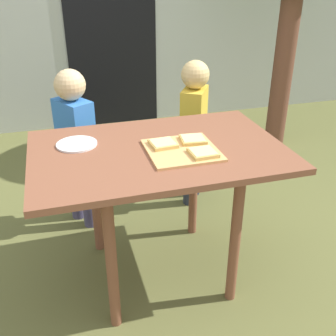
{
  "coord_description": "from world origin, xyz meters",
  "views": [
    {
      "loc": [
        -0.44,
        -1.69,
        1.56
      ],
      "look_at": [
        0.05,
        0.0,
        0.65
      ],
      "focal_mm": 42.63,
      "sensor_mm": 36.0,
      "label": 1
    }
  ],
  "objects_px": {
    "cutting_board": "(182,150)",
    "pizza_slice_far_left": "(163,144)",
    "pizza_slice_far_right": "(193,139)",
    "dining_table": "(158,166)",
    "child_left": "(76,139)",
    "pizza_slice_near_right": "(203,153)",
    "plate_white_left": "(77,144)",
    "child_right": "(194,123)"
  },
  "relations": [
    {
      "from": "dining_table",
      "to": "cutting_board",
      "type": "bearing_deg",
      "value": -33.8
    },
    {
      "from": "pizza_slice_near_right",
      "to": "plate_white_left",
      "type": "distance_m",
      "value": 0.62
    },
    {
      "from": "pizza_slice_far_left",
      "to": "plate_white_left",
      "type": "distance_m",
      "value": 0.43
    },
    {
      "from": "dining_table",
      "to": "child_left",
      "type": "relative_size",
      "value": 1.19
    },
    {
      "from": "pizza_slice_near_right",
      "to": "child_left",
      "type": "bearing_deg",
      "value": 124.5
    },
    {
      "from": "child_right",
      "to": "pizza_slice_far_left",
      "type": "bearing_deg",
      "value": -120.51
    },
    {
      "from": "cutting_board",
      "to": "pizza_slice_near_right",
      "type": "xyz_separation_m",
      "value": [
        0.07,
        -0.08,
        0.02
      ]
    },
    {
      "from": "plate_white_left",
      "to": "child_left",
      "type": "xyz_separation_m",
      "value": [
        0.02,
        0.47,
        -0.17
      ]
    },
    {
      "from": "pizza_slice_near_right",
      "to": "child_right",
      "type": "relative_size",
      "value": 0.12
    },
    {
      "from": "pizza_slice_near_right",
      "to": "child_left",
      "type": "xyz_separation_m",
      "value": [
        -0.53,
        0.77,
        -0.18
      ]
    },
    {
      "from": "dining_table",
      "to": "child_right",
      "type": "relative_size",
      "value": 1.2
    },
    {
      "from": "pizza_slice_near_right",
      "to": "pizza_slice_far_left",
      "type": "bearing_deg",
      "value": 134.71
    },
    {
      "from": "cutting_board",
      "to": "pizza_slice_far_left",
      "type": "relative_size",
      "value": 2.55
    },
    {
      "from": "cutting_board",
      "to": "child_right",
      "type": "height_order",
      "value": "child_right"
    },
    {
      "from": "pizza_slice_far_right",
      "to": "child_left",
      "type": "height_order",
      "value": "child_left"
    },
    {
      "from": "pizza_slice_near_right",
      "to": "pizza_slice_far_right",
      "type": "relative_size",
      "value": 0.93
    },
    {
      "from": "cutting_board",
      "to": "pizza_slice_near_right",
      "type": "height_order",
      "value": "pizza_slice_near_right"
    },
    {
      "from": "child_right",
      "to": "cutting_board",
      "type": "bearing_deg",
      "value": -113.76
    },
    {
      "from": "pizza_slice_far_left",
      "to": "plate_white_left",
      "type": "relative_size",
      "value": 0.65
    },
    {
      "from": "dining_table",
      "to": "pizza_slice_far_right",
      "type": "bearing_deg",
      "value": 2.64
    },
    {
      "from": "pizza_slice_far_left",
      "to": "child_right",
      "type": "relative_size",
      "value": 0.13
    },
    {
      "from": "cutting_board",
      "to": "pizza_slice_far_right",
      "type": "xyz_separation_m",
      "value": [
        0.08,
        0.07,
        0.02
      ]
    },
    {
      "from": "pizza_slice_far_left",
      "to": "cutting_board",
      "type": "bearing_deg",
      "value": -41.91
    },
    {
      "from": "dining_table",
      "to": "pizza_slice_far_left",
      "type": "bearing_deg",
      "value": 0.72
    },
    {
      "from": "plate_white_left",
      "to": "child_left",
      "type": "bearing_deg",
      "value": 87.92
    },
    {
      "from": "dining_table",
      "to": "pizza_slice_near_right",
      "type": "distance_m",
      "value": 0.26
    },
    {
      "from": "pizza_slice_far_right",
      "to": "child_left",
      "type": "relative_size",
      "value": 0.13
    },
    {
      "from": "cutting_board",
      "to": "child_left",
      "type": "distance_m",
      "value": 0.84
    },
    {
      "from": "dining_table",
      "to": "child_right",
      "type": "bearing_deg",
      "value": 58.0
    },
    {
      "from": "pizza_slice_near_right",
      "to": "cutting_board",
      "type": "bearing_deg",
      "value": 131.7
    },
    {
      "from": "cutting_board",
      "to": "pizza_slice_far_right",
      "type": "distance_m",
      "value": 0.11
    },
    {
      "from": "cutting_board",
      "to": "pizza_slice_far_left",
      "type": "bearing_deg",
      "value": 138.09
    },
    {
      "from": "cutting_board",
      "to": "pizza_slice_far_left",
      "type": "distance_m",
      "value": 0.1
    },
    {
      "from": "pizza_slice_near_right",
      "to": "plate_white_left",
      "type": "bearing_deg",
      "value": 151.4
    },
    {
      "from": "dining_table",
      "to": "cutting_board",
      "type": "relative_size",
      "value": 3.67
    },
    {
      "from": "plate_white_left",
      "to": "pizza_slice_far_left",
      "type": "bearing_deg",
      "value": -20.4
    },
    {
      "from": "pizza_slice_far_right",
      "to": "plate_white_left",
      "type": "bearing_deg",
      "value": 165.79
    },
    {
      "from": "pizza_slice_far_left",
      "to": "child_left",
      "type": "distance_m",
      "value": 0.75
    },
    {
      "from": "child_right",
      "to": "dining_table",
      "type": "bearing_deg",
      "value": -122.0
    },
    {
      "from": "dining_table",
      "to": "child_left",
      "type": "bearing_deg",
      "value": 119.85
    },
    {
      "from": "dining_table",
      "to": "pizza_slice_far_left",
      "type": "xyz_separation_m",
      "value": [
        0.02,
        0.0,
        0.12
      ]
    },
    {
      "from": "dining_table",
      "to": "pizza_slice_near_right",
      "type": "xyz_separation_m",
      "value": [
        0.17,
        -0.15,
        0.12
      ]
    }
  ]
}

